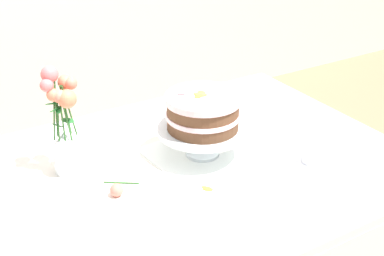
{
  "coord_description": "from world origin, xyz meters",
  "views": [
    {
      "loc": [
        -0.7,
        -1.2,
        1.59
      ],
      "look_at": [
        0.03,
        0.01,
        0.86
      ],
      "focal_mm": 48.71,
      "sensor_mm": 36.0,
      "label": 1
    }
  ],
  "objects_px": {
    "dining_table": "(188,193)",
    "fallen_rose": "(117,190)",
    "cake_stand": "(203,132)",
    "teacup": "(314,157)",
    "flower_vase": "(63,128)",
    "layer_cake": "(203,111)"
  },
  "relations": [
    {
      "from": "teacup",
      "to": "layer_cake",
      "type": "bearing_deg",
      "value": 139.81
    },
    {
      "from": "cake_stand",
      "to": "flower_vase",
      "type": "height_order",
      "value": "flower_vase"
    },
    {
      "from": "flower_vase",
      "to": "teacup",
      "type": "relative_size",
      "value": 2.72
    },
    {
      "from": "dining_table",
      "to": "flower_vase",
      "type": "bearing_deg",
      "value": 150.33
    },
    {
      "from": "flower_vase",
      "to": "teacup",
      "type": "bearing_deg",
      "value": -28.09
    },
    {
      "from": "teacup",
      "to": "fallen_rose",
      "type": "height_order",
      "value": "teacup"
    },
    {
      "from": "fallen_rose",
      "to": "teacup",
      "type": "bearing_deg",
      "value": -15.05
    },
    {
      "from": "flower_vase",
      "to": "teacup",
      "type": "xyz_separation_m",
      "value": [
        0.67,
        -0.36,
        -0.12
      ]
    },
    {
      "from": "cake_stand",
      "to": "fallen_rose",
      "type": "bearing_deg",
      "value": -168.65
    },
    {
      "from": "dining_table",
      "to": "cake_stand",
      "type": "xyz_separation_m",
      "value": [
        0.08,
        0.05,
        0.17
      ]
    },
    {
      "from": "teacup",
      "to": "fallen_rose",
      "type": "distance_m",
      "value": 0.62
    },
    {
      "from": "cake_stand",
      "to": "flower_vase",
      "type": "relative_size",
      "value": 0.86
    },
    {
      "from": "teacup",
      "to": "fallen_rose",
      "type": "xyz_separation_m",
      "value": [
        -0.6,
        0.16,
        -0.01
      ]
    },
    {
      "from": "flower_vase",
      "to": "teacup",
      "type": "distance_m",
      "value": 0.77
    },
    {
      "from": "teacup",
      "to": "fallen_rose",
      "type": "relative_size",
      "value": 1.2
    },
    {
      "from": "layer_cake",
      "to": "teacup",
      "type": "xyz_separation_m",
      "value": [
        0.27,
        -0.23,
        -0.13
      ]
    },
    {
      "from": "dining_table",
      "to": "fallen_rose",
      "type": "bearing_deg",
      "value": -176.22
    },
    {
      "from": "cake_stand",
      "to": "teacup",
      "type": "bearing_deg",
      "value": -40.18
    },
    {
      "from": "cake_stand",
      "to": "dining_table",
      "type": "bearing_deg",
      "value": -149.41
    },
    {
      "from": "dining_table",
      "to": "teacup",
      "type": "xyz_separation_m",
      "value": [
        0.35,
        -0.18,
        0.11
      ]
    },
    {
      "from": "cake_stand",
      "to": "teacup",
      "type": "xyz_separation_m",
      "value": [
        0.27,
        -0.23,
        -0.06
      ]
    },
    {
      "from": "cake_stand",
      "to": "layer_cake",
      "type": "xyz_separation_m",
      "value": [
        -0.0,
        0.0,
        0.07
      ]
    }
  ]
}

